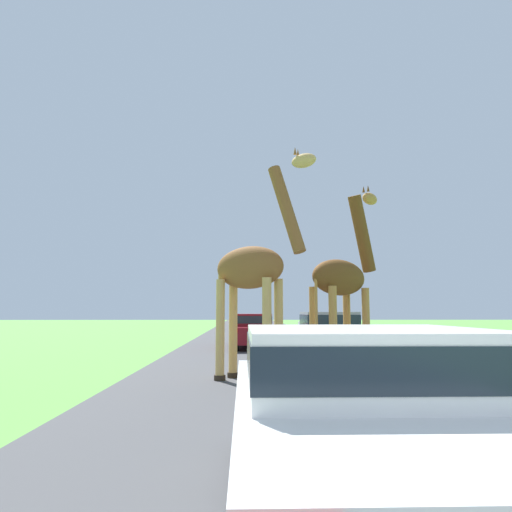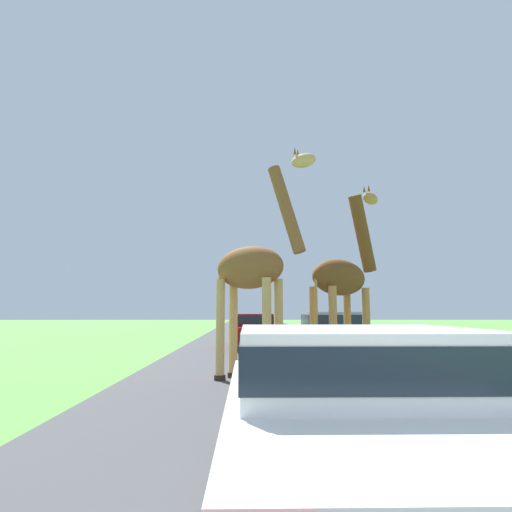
# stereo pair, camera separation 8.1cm
# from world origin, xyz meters

# --- Properties ---
(road) EXTENTS (7.54, 120.00, 0.00)m
(road) POSITION_xyz_m (0.00, 30.00, 0.00)
(road) COLOR #424244
(road) RESTS_ON ground
(giraffe_near_road) EXTENTS (2.29, 1.73, 4.93)m
(giraffe_near_road) POSITION_xyz_m (-0.90, 10.31, 2.27)
(giraffe_near_road) COLOR tan
(giraffe_near_road) RESTS_ON ground
(giraffe_companion) EXTENTS (2.17, 2.03, 4.61)m
(giraffe_companion) POSITION_xyz_m (1.17, 10.75, 2.21)
(giraffe_companion) COLOR #B77F3D
(giraffe_companion) RESTS_ON ground
(car_lead_maroon) EXTENTS (1.85, 3.96, 1.36)m
(car_lead_maroon) POSITION_xyz_m (-0.25, 3.75, 0.73)
(car_lead_maroon) COLOR silver
(car_lead_maroon) RESTS_ON ground
(car_queue_right) EXTENTS (1.99, 4.54, 1.35)m
(car_queue_right) POSITION_xyz_m (2.87, 23.29, 0.72)
(car_queue_right) COLOR silver
(car_queue_right) RESTS_ON ground
(car_queue_left) EXTENTS (1.73, 4.76, 1.37)m
(car_queue_left) POSITION_xyz_m (-0.77, 19.61, 0.73)
(car_queue_left) COLOR maroon
(car_queue_left) RESTS_ON ground
(car_far_ahead) EXTENTS (1.77, 4.38, 1.46)m
(car_far_ahead) POSITION_xyz_m (1.60, 15.09, 0.77)
(car_far_ahead) COLOR gray
(car_far_ahead) RESTS_ON ground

